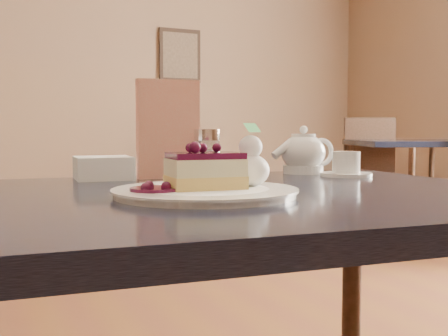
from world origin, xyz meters
name	(u,v)px	position (x,y,z in m)	size (l,w,h in m)	color
main_table	(196,238)	(0.02, 0.31, 0.65)	(1.24, 0.89, 0.73)	#1D2136
dessert_plate	(205,193)	(0.02, 0.26, 0.74)	(0.29, 0.29, 0.01)	white
cheesecake_slice	(205,171)	(0.02, 0.26, 0.77)	(0.12, 0.09, 0.06)	#E8CA59
whipped_cream	(250,170)	(0.10, 0.26, 0.77)	(0.06, 0.06, 0.06)	white
berry_sauce	(155,189)	(-0.07, 0.26, 0.74)	(0.08, 0.08, 0.01)	black
tea_set	(312,156)	(0.43, 0.56, 0.77)	(0.20, 0.22, 0.10)	white
menu_card	(168,129)	(0.08, 0.60, 0.84)	(0.14, 0.03, 0.21)	beige
sugar_shaker	(207,153)	(0.16, 0.57, 0.78)	(0.06, 0.06, 0.11)	white
napkin_stack	(103,168)	(-0.06, 0.64, 0.75)	(0.12, 0.12, 0.05)	white
bg_table_far_right	(421,231)	(2.81, 2.57, 0.07)	(1.23, 1.83, 1.22)	#1D2136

